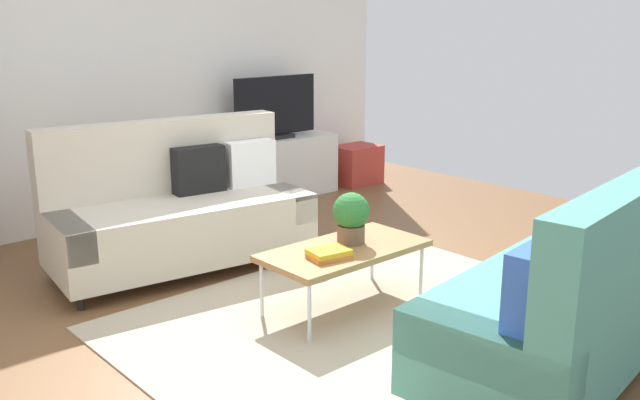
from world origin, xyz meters
name	(u,v)px	position (x,y,z in m)	size (l,w,h in m)	color
ground_plane	(317,307)	(0.00, 0.00, 0.00)	(7.68, 7.68, 0.00)	brown
wall_far	(111,64)	(0.00, 2.80, 1.45)	(6.40, 0.12, 2.90)	white
area_rug	(360,319)	(0.07, -0.33, 0.01)	(2.90, 2.20, 0.01)	tan
couch_beige	(179,210)	(-0.25, 1.29, 0.45)	(1.99, 1.09, 1.10)	beige
couch_green	(573,296)	(0.42, -1.55, 0.44)	(1.99, 1.08, 1.10)	teal
coffee_table	(344,251)	(0.12, -0.13, 0.39)	(1.10, 0.56, 0.42)	#9E7042
tv_console	(275,168)	(1.59, 2.46, 0.32)	(1.40, 0.44, 0.64)	silver
tv	(276,108)	(1.59, 2.44, 0.95)	(1.00, 0.20, 0.64)	black
storage_trunk	(356,165)	(2.69, 2.36, 0.22)	(0.52, 0.40, 0.44)	#B2382D
potted_plant	(351,216)	(0.22, -0.08, 0.60)	(0.24, 0.24, 0.34)	brown
table_book_0	(329,256)	(-0.09, -0.21, 0.43)	(0.24, 0.18, 0.03)	orange
table_book_1	(329,252)	(-0.09, -0.21, 0.46)	(0.24, 0.18, 0.03)	gold
vase_0	(225,136)	(1.01, 2.51, 0.72)	(0.09, 0.09, 0.15)	silver
vase_1	(238,133)	(1.16, 2.51, 0.74)	(0.10, 0.10, 0.20)	#B24C4C
bottle_0	(256,132)	(1.32, 2.42, 0.74)	(0.04, 0.04, 0.19)	orange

